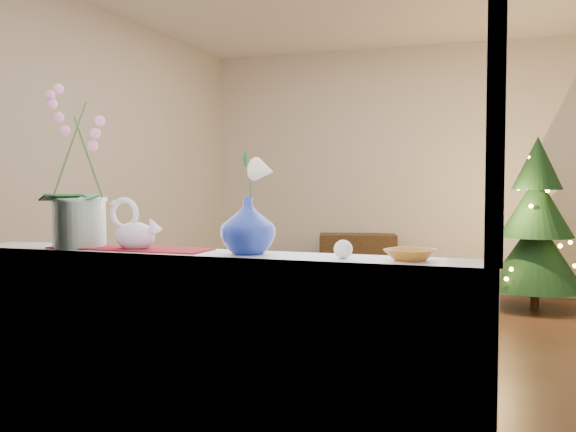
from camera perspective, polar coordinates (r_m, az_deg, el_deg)
name	(u,v)px	position (r m, az deg, el deg)	size (l,w,h in m)	color
ground	(351,341)	(4.96, 5.63, -11.01)	(5.00, 5.00, 0.00)	#321D14
wall_back	(405,169)	(7.27, 10.37, 4.13)	(4.50, 0.10, 2.70)	beige
wall_front	(196,143)	(2.46, -8.22, 6.46)	(4.50, 0.10, 2.70)	beige
wall_left	(97,165)	(5.78, -16.59, 4.36)	(0.10, 5.00, 2.70)	beige
window_apron	(202,377)	(2.61, -7.64, -13.98)	(2.20, 0.08, 0.88)	white
windowsill	(212,257)	(2.59, -6.81, -3.68)	(2.20, 0.26, 0.04)	white
window_frame	(199,51)	(2.53, -7.95, 14.34)	(2.22, 0.06, 1.60)	white
runner	(130,248)	(2.78, -13.88, -2.82)	(0.70, 0.20, 0.01)	maroon
orchid_pot	(78,165)	(2.90, -18.15, 4.30)	(0.24, 0.24, 0.71)	beige
swan	(135,225)	(2.73, -13.46, -0.80)	(0.24, 0.11, 0.21)	silver
blue_vase	(248,221)	(2.51, -3.58, -0.45)	(0.25, 0.25, 0.26)	navy
lily	(248,163)	(2.51, -3.59, 4.70)	(0.14, 0.08, 0.19)	beige
paperweight	(343,249)	(2.37, 4.93, -2.96)	(0.07, 0.07, 0.07)	silver
amber_dish	(410,255)	(2.35, 10.83, -3.47)	(0.15, 0.15, 0.04)	#AF7023
xmas_tree	(536,223)	(6.49, 21.21, -0.60)	(0.89, 0.89, 1.63)	black
side_table	(358,262)	(7.17, 6.21, -4.12)	(0.84, 0.42, 0.63)	black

